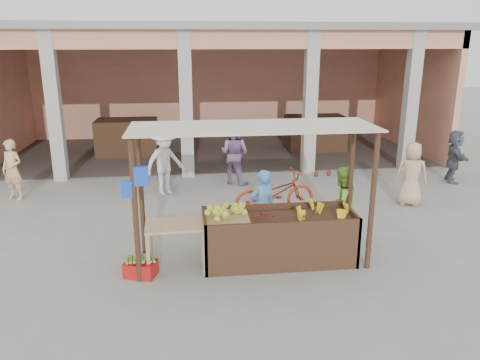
{
  "coord_description": "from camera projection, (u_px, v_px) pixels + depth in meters",
  "views": [
    {
      "loc": [
        -1.04,
        -7.35,
        3.7
      ],
      "look_at": [
        -0.03,
        1.2,
        1.14
      ],
      "focal_mm": 35.0,
      "sensor_mm": 36.0,
      "label": 1
    }
  ],
  "objects": [
    {
      "name": "shopper_c",
      "position": [
        412.0,
        171.0,
        10.82
      ],
      "size": [
        0.93,
        0.76,
        1.66
      ],
      "primitive_type": "imported",
      "rotation": [
        0.0,
        0.0,
        2.79
      ],
      "color": "tan",
      "rests_on": "ground"
    },
    {
      "name": "stall_awning",
      "position": [
        249.0,
        151.0,
        7.66
      ],
      "size": [
        4.09,
        1.35,
        2.39
      ],
      "color": "#4A2C1D",
      "rests_on": "ground"
    },
    {
      "name": "plantain_bundle",
      "position": [
        140.0,
        259.0,
        7.6
      ],
      "size": [
        0.39,
        0.27,
        0.08
      ],
      "primitive_type": null,
      "color": "#5F9436",
      "rests_on": "red_crate"
    },
    {
      "name": "shopper_a",
      "position": [
        165.0,
        159.0,
        11.56
      ],
      "size": [
        1.28,
        1.1,
        1.8
      ],
      "primitive_type": "imported",
      "rotation": [
        0.0,
        0.0,
        0.56
      ],
      "color": "white",
      "rests_on": "ground"
    },
    {
      "name": "papaya_pile",
      "position": [
        176.0,
        219.0,
        7.68
      ],
      "size": [
        0.64,
        0.36,
        0.18
      ],
      "primitive_type": null,
      "color": "#48832B",
      "rests_on": "side_table"
    },
    {
      "name": "vendor_green",
      "position": [
        341.0,
        202.0,
        8.92
      ],
      "size": [
        0.85,
        0.71,
        1.53
      ],
      "primitive_type": "imported",
      "rotation": [
        0.0,
        0.0,
        3.6
      ],
      "color": "#79B538",
      "rests_on": "ground"
    },
    {
      "name": "banana_heap",
      "position": [
        326.0,
        211.0,
        8.03
      ],
      "size": [
        1.07,
        0.58,
        0.19
      ],
      "primitive_type": null,
      "color": "yellow",
      "rests_on": "fruit_stall"
    },
    {
      "name": "melon_tray",
      "position": [
        225.0,
        214.0,
        7.9
      ],
      "size": [
        0.79,
        0.69,
        0.21
      ],
      "color": "#A68555",
      "rests_on": "fruit_stall"
    },
    {
      "name": "motorcycle",
      "position": [
        275.0,
        192.0,
        10.3
      ],
      "size": [
        1.02,
        2.03,
        1.01
      ],
      "primitive_type": "imported",
      "rotation": [
        0.0,
        0.0,
        1.76
      ],
      "color": "#A73218",
      "rests_on": "ground"
    },
    {
      "name": "shopper_e",
      "position": [
        12.0,
        169.0,
        11.21
      ],
      "size": [
        0.7,
        0.62,
        1.54
      ],
      "primitive_type": "imported",
      "rotation": [
        0.0,
        0.0,
        -0.41
      ],
      "color": "#DFB479",
      "rests_on": "ground"
    },
    {
      "name": "side_table",
      "position": [
        176.0,
        231.0,
        7.75
      ],
      "size": [
        1.03,
        0.71,
        0.81
      ],
      "rotation": [
        0.0,
        0.0,
        0.04
      ],
      "color": "tan",
      "rests_on": "ground"
    },
    {
      "name": "red_crate",
      "position": [
        141.0,
        269.0,
        7.65
      ],
      "size": [
        0.58,
        0.49,
        0.25
      ],
      "primitive_type": "cube",
      "rotation": [
        0.0,
        0.0,
        -0.33
      ],
      "color": "red",
      "rests_on": "ground"
    },
    {
      "name": "ground",
      "position": [
        250.0,
        262.0,
        8.16
      ],
      "size": [
        60.0,
        60.0,
        0.0
      ],
      "primitive_type": "plane",
      "color": "gray",
      "rests_on": "ground"
    },
    {
      "name": "market_building",
      "position": [
        216.0,
        72.0,
        15.9
      ],
      "size": [
        14.4,
        6.4,
        4.2
      ],
      "color": "#F09A7E",
      "rests_on": "ground"
    },
    {
      "name": "vendor_blue",
      "position": [
        263.0,
        205.0,
        8.74
      ],
      "size": [
        0.69,
        0.61,
        1.54
      ],
      "primitive_type": "imported",
      "rotation": [
        0.0,
        0.0,
        3.52
      ],
      "color": "#528FDB",
      "rests_on": "ground"
    },
    {
      "name": "shopper_f",
      "position": [
        235.0,
        151.0,
        12.45
      ],
      "size": [
        1.01,
        0.92,
        1.81
      ],
      "primitive_type": "imported",
      "rotation": [
        0.0,
        0.0,
        2.54
      ],
      "color": "gray",
      "rests_on": "ground"
    },
    {
      "name": "shopper_d",
      "position": [
        454.0,
        155.0,
        12.63
      ],
      "size": [
        0.97,
        1.5,
        1.51
      ],
      "primitive_type": "imported",
      "rotation": [
        0.0,
        0.0,
        1.27
      ],
      "color": "#535361",
      "rests_on": "ground"
    },
    {
      "name": "fruit_stall",
      "position": [
        278.0,
        239.0,
        8.11
      ],
      "size": [
        2.6,
        0.95,
        0.8
      ],
      "primitive_type": "cube",
      "color": "#4A2C1D",
      "rests_on": "ground"
    },
    {
      "name": "produce_sacks",
      "position": [
        323.0,
        165.0,
        13.25
      ],
      "size": [
        0.88,
        0.55,
        0.67
      ],
      "color": "maroon",
      "rests_on": "ground"
    },
    {
      "name": "berry_heap",
      "position": [
        264.0,
        216.0,
        7.89
      ],
      "size": [
        0.47,
        0.39,
        0.15
      ],
      "primitive_type": "ellipsoid",
      "color": "maroon",
      "rests_on": "fruit_stall"
    }
  ]
}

